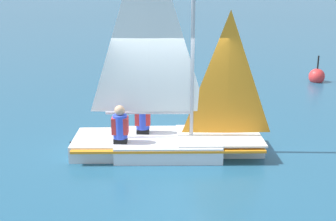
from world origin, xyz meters
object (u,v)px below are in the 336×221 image
sailor_helm (143,121)px  buoy_marker (317,76)px  sailboat_main (168,124)px  sailor_crew (120,130)px

sailor_helm → buoy_marker: sailor_helm is taller
sailboat_main → sailor_crew: size_ratio=4.25×
sailboat_main → sailor_crew: sailboat_main is taller
sailor_crew → buoy_marker: 10.06m
sailor_helm → buoy_marker: size_ratio=1.06×
sailor_helm → buoy_marker: (6.57, 6.60, -0.42)m
sailor_crew → sailor_helm: bearing=53.7°
sailor_crew → buoy_marker: size_ratio=1.05×
sailor_helm → buoy_marker: 9.32m
sailboat_main → sailor_helm: sailboat_main is taller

